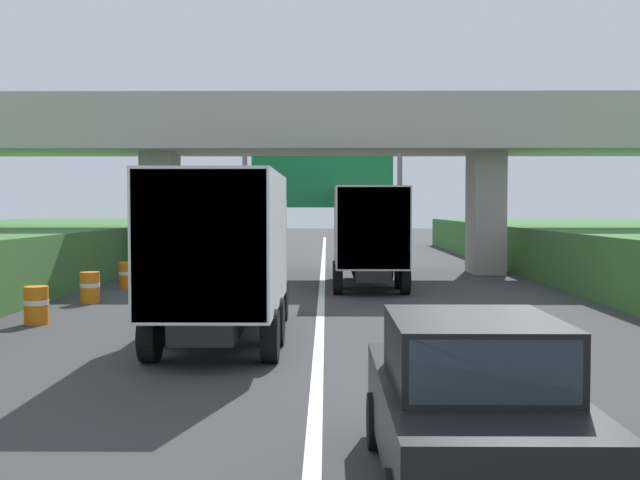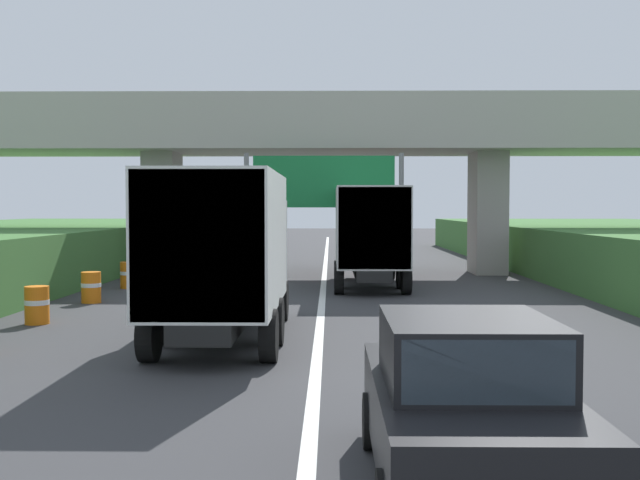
# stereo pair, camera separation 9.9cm
# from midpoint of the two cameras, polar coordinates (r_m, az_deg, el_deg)

# --- Properties ---
(lane_centre_stripe) EXTENTS (0.20, 89.98, 0.01)m
(lane_centre_stripe) POSITION_cam_midpoint_polar(r_m,az_deg,el_deg) (25.79, 0.03, -3.69)
(lane_centre_stripe) COLOR white
(lane_centre_stripe) RESTS_ON ground
(overpass_bridge) EXTENTS (40.00, 4.80, 7.27)m
(overpass_bridge) POSITION_cam_midpoint_polar(r_m,az_deg,el_deg) (32.00, 0.12, 7.21)
(overpass_bridge) COLOR #ADA89E
(overpass_bridge) RESTS_ON ground
(overhead_highway_sign) EXTENTS (5.88, 0.18, 4.77)m
(overhead_highway_sign) POSITION_cam_midpoint_polar(r_m,az_deg,el_deg) (27.99, 0.07, 3.87)
(overhead_highway_sign) COLOR slate
(overhead_highway_sign) RESTS_ON ground
(truck_silver) EXTENTS (2.44, 7.30, 3.44)m
(truck_silver) POSITION_cam_midpoint_polar(r_m,az_deg,el_deg) (15.86, -7.20, -0.57)
(truck_silver) COLOR black
(truck_silver) RESTS_ON ground
(truck_red) EXTENTS (2.44, 7.30, 3.44)m
(truck_red) POSITION_cam_midpoint_polar(r_m,az_deg,el_deg) (26.43, 3.49, 0.65)
(truck_red) COLOR black
(truck_red) RESTS_ON ground
(car_black) EXTENTS (1.86, 4.10, 1.72)m
(car_black) POSITION_cam_midpoint_polar(r_m,az_deg,el_deg) (7.65, 10.89, -12.01)
(car_black) COLOR black
(car_black) RESTS_ON ground
(construction_barrel_3) EXTENTS (0.57, 0.57, 0.90)m
(construction_barrel_3) POSITION_cam_midpoint_polar(r_m,az_deg,el_deg) (19.25, -20.65, -4.58)
(construction_barrel_3) COLOR orange
(construction_barrel_3) RESTS_ON ground
(construction_barrel_4) EXTENTS (0.57, 0.57, 0.90)m
(construction_barrel_4) POSITION_cam_midpoint_polar(r_m,az_deg,el_deg) (23.00, -16.99, -3.41)
(construction_barrel_4) COLOR orange
(construction_barrel_4) RESTS_ON ground
(construction_barrel_5) EXTENTS (0.57, 0.57, 0.90)m
(construction_barrel_5) POSITION_cam_midpoint_polar(r_m,az_deg,el_deg) (26.83, -14.39, -2.55)
(construction_barrel_5) COLOR orange
(construction_barrel_5) RESTS_ON ground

